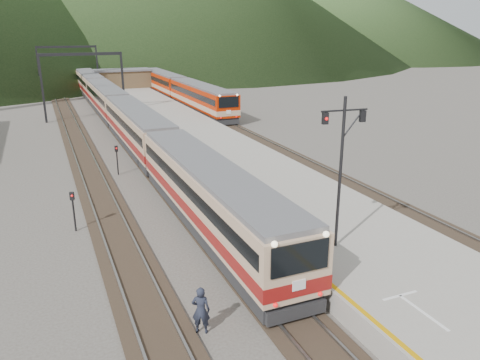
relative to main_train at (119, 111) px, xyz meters
name	(u,v)px	position (x,y,z in m)	size (l,w,h in m)	color
track_main	(134,143)	(0.00, -7.71, -1.91)	(2.60, 200.00, 0.23)	black
track_far	(80,148)	(-5.00, -7.71, -1.91)	(2.60, 200.00, 0.23)	black
track_second	(243,133)	(11.50, -7.71, -1.91)	(2.60, 200.00, 0.23)	black
platform	(196,138)	(5.60, -9.71, -1.48)	(8.00, 100.00, 1.00)	gray
gantry_near	(83,73)	(-2.85, 7.29, 3.60)	(9.55, 0.25, 8.00)	black
gantry_far	(68,61)	(-2.85, 32.29, 3.60)	(9.55, 0.25, 8.00)	black
station_shed	(123,78)	(5.60, 30.29, 0.59)	(9.40, 4.40, 3.10)	brown
main_train	(119,111)	(0.00, 0.00, 0.00)	(2.87, 78.74, 3.51)	tan
second_train	(180,89)	(11.50, 16.05, 0.02)	(2.90, 39.49, 3.54)	#A71F01
signal_mast	(341,158)	(4.01, -35.89, 3.26)	(2.20, 0.38, 6.95)	black
short_signal_b	(117,156)	(-3.06, -17.28, -0.52)	(0.23, 0.17, 2.27)	black
short_signal_c	(73,206)	(-6.95, -26.99, -0.52)	(0.26, 0.23, 2.27)	black
worker	(201,310)	(-3.45, -38.35, -1.05)	(0.68, 0.45, 1.86)	#1D212F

